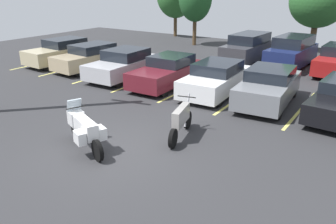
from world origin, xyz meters
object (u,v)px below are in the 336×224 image
(car_champagne, at_px, (61,52))
(car_silver, at_px, (124,64))
(car_far_navy, at_px, (292,52))
(motorcycle_second, at_px, (181,120))
(car_white, at_px, (216,79))
(car_far_charcoal, at_px, (248,48))
(car_maroon, at_px, (168,72))
(car_tan, at_px, (92,57))
(motorcycle_touring, at_px, (84,129))
(car_grey, at_px, (269,87))

(car_champagne, height_order, car_silver, car_champagne)
(car_champagne, height_order, car_far_navy, car_far_navy)
(car_far_navy, bearing_deg, motorcycle_second, -91.15)
(car_silver, distance_m, car_white, 5.24)
(car_champagne, distance_m, car_far_navy, 13.89)
(car_champagne, distance_m, car_far_charcoal, 11.57)
(car_silver, distance_m, car_maroon, 2.69)
(car_champagne, xyz_separation_m, car_tan, (2.55, 0.07, -0.04))
(car_maroon, bearing_deg, motorcycle_touring, -76.49)
(motorcycle_second, bearing_deg, car_far_charcoal, 101.27)
(car_champagne, bearing_deg, motorcycle_touring, -37.22)
(car_tan, bearing_deg, car_silver, -9.81)
(car_champagne, relative_size, car_far_navy, 0.96)
(motorcycle_second, distance_m, car_tan, 10.57)
(car_maroon, distance_m, car_white, 2.55)
(motorcycle_touring, distance_m, car_white, 7.20)
(car_white, bearing_deg, motorcycle_touring, -96.85)
(motorcycle_second, bearing_deg, motorcycle_touring, -130.77)
(motorcycle_touring, height_order, car_maroon, car_maroon)
(motorcycle_touring, bearing_deg, car_tan, 133.95)
(car_white, distance_m, car_grey, 2.39)
(car_silver, xyz_separation_m, car_far_charcoal, (3.99, 7.19, 0.17))
(car_far_navy, bearing_deg, motorcycle_touring, -98.77)
(motorcycle_touring, relative_size, car_far_navy, 0.48)
(car_champagne, relative_size, car_tan, 0.92)
(car_grey, bearing_deg, car_silver, -179.28)
(car_silver, bearing_deg, car_grey, 0.72)
(car_tan, relative_size, car_white, 1.06)
(motorcycle_touring, relative_size, car_silver, 0.49)
(motorcycle_second, xyz_separation_m, car_silver, (-6.36, 4.70, 0.14))
(car_maroon, height_order, car_far_navy, car_far_navy)
(motorcycle_touring, xyz_separation_m, car_champagne, (-9.77, 7.42, 0.11))
(car_grey, relative_size, car_far_navy, 0.98)
(car_white, relative_size, car_far_navy, 0.98)
(car_champagne, xyz_separation_m, car_silver, (5.39, -0.42, -0.02))
(motorcycle_second, height_order, car_grey, car_grey)
(car_grey, bearing_deg, car_tan, 177.83)
(motorcycle_touring, relative_size, car_white, 0.49)
(car_white, bearing_deg, car_silver, -178.40)
(motorcycle_touring, distance_m, car_silver, 8.26)
(car_tan, height_order, car_maroon, car_tan)
(car_maroon, relative_size, car_far_charcoal, 0.95)
(car_far_navy, bearing_deg, car_white, -100.63)
(motorcycle_touring, height_order, car_far_charcoal, car_far_charcoal)
(car_maroon, distance_m, car_far_navy, 8.36)
(motorcycle_second, xyz_separation_m, car_white, (-1.12, 4.85, 0.11))
(motorcycle_touring, distance_m, motorcycle_second, 3.03)
(car_silver, xyz_separation_m, car_far_navy, (6.60, 7.42, 0.17))
(motorcycle_touring, height_order, car_champagne, car_champagne)
(car_far_charcoal, distance_m, car_far_navy, 2.62)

